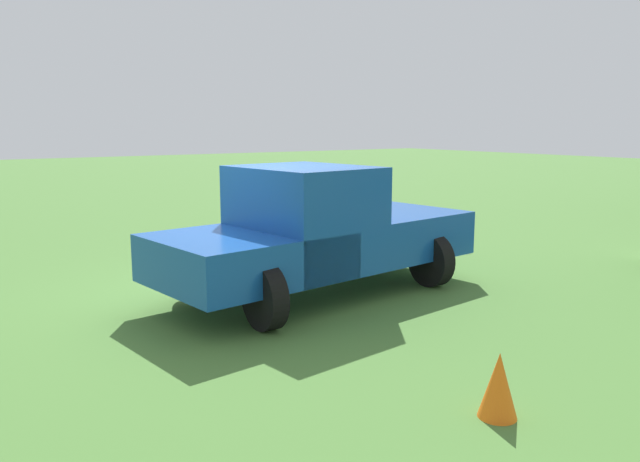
# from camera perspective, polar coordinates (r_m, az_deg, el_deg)

# --- Properties ---
(ground_plane) EXTENTS (80.00, 80.00, 0.00)m
(ground_plane) POSITION_cam_1_polar(r_m,az_deg,el_deg) (8.92, -6.78, -5.71)
(ground_plane) COLOR #477533
(pickup_truck) EXTENTS (2.62, 4.91, 1.81)m
(pickup_truck) POSITION_cam_1_polar(r_m,az_deg,el_deg) (8.57, -0.61, 0.14)
(pickup_truck) COLOR black
(pickup_truck) RESTS_ON ground_plane
(traffic_cone) EXTENTS (0.32, 0.32, 0.55)m
(traffic_cone) POSITION_cam_1_polar(r_m,az_deg,el_deg) (5.39, 16.04, -13.42)
(traffic_cone) COLOR orange
(traffic_cone) RESTS_ON ground_plane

